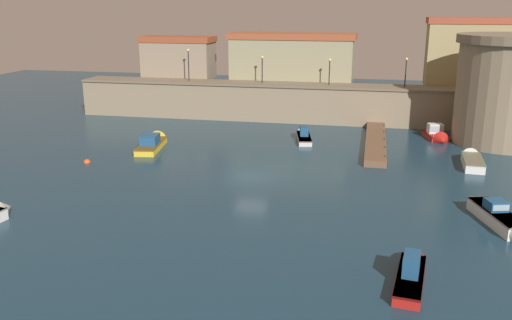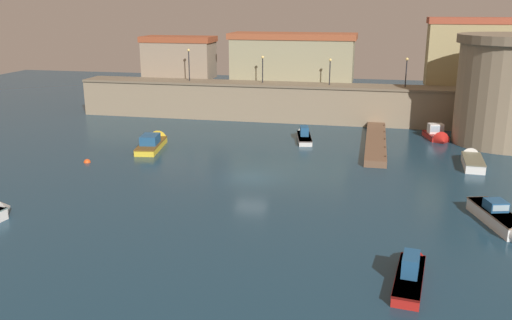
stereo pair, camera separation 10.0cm
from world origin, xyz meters
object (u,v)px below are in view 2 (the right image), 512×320
at_px(moored_boat_4, 154,142).
at_px(moored_boat_1, 438,136).
at_px(moored_boat_0, 503,221).
at_px(mooring_buoy_0, 87,162).
at_px(fortress_tower, 510,90).
at_px(quay_lamp_0, 189,60).
at_px(quay_lamp_2, 330,67).
at_px(moored_boat_2, 472,160).
at_px(moored_boat_3, 411,269).
at_px(moored_boat_6, 304,135).
at_px(quay_lamp_3, 406,67).
at_px(quay_lamp_1, 263,65).

bearing_deg(moored_boat_4, moored_boat_1, -81.17).
xyz_separation_m(moored_boat_0, mooring_buoy_0, (-31.95, 7.95, -0.50)).
relative_size(moored_boat_0, mooring_buoy_0, 11.52).
relative_size(fortress_tower, moored_boat_1, 2.34).
xyz_separation_m(quay_lamp_0, moored_boat_1, (28.20, -6.46, -6.37)).
relative_size(quay_lamp_2, moored_boat_1, 0.66).
distance_m(moored_boat_2, moored_boat_4, 28.82).
distance_m(moored_boat_3, mooring_buoy_0, 30.38).
height_order(moored_boat_1, moored_boat_2, moored_boat_1).
distance_m(quay_lamp_0, moored_boat_1, 29.63).
relative_size(quay_lamp_0, moored_boat_0, 0.55).
bearing_deg(quay_lamp_0, moored_boat_1, -12.90).
xyz_separation_m(moored_boat_2, moored_boat_4, (-28.82, -0.05, 0.06)).
xyz_separation_m(quay_lamp_0, moored_boat_4, (1.36, -14.95, -6.33)).
distance_m(quay_lamp_0, mooring_buoy_0, 22.47).
relative_size(moored_boat_0, moored_boat_6, 1.10).
bearing_deg(quay_lamp_3, mooring_buoy_0, -141.92).
relative_size(fortress_tower, quay_lamp_2, 3.54).
distance_m(moored_boat_4, mooring_buoy_0, 7.28).
bearing_deg(moored_boat_1, quay_lamp_1, -121.61).
xyz_separation_m(quay_lamp_1, moored_boat_2, (21.24, -14.90, -6.01)).
bearing_deg(quay_lamp_1, quay_lamp_2, 0.00).
relative_size(quay_lamp_2, mooring_buoy_0, 4.97).
bearing_deg(moored_boat_3, moored_boat_4, 53.41).
relative_size(moored_boat_0, moored_boat_1, 1.53).
relative_size(quay_lamp_0, quay_lamp_2, 1.27).
xyz_separation_m(quay_lamp_2, quay_lamp_3, (8.34, -0.00, 0.15)).
relative_size(fortress_tower, moored_boat_2, 1.83).
xyz_separation_m(quay_lamp_1, quay_lamp_3, (16.10, 0.00, 0.06)).
bearing_deg(quay_lamp_3, moored_boat_4, -147.73).
height_order(moored_boat_0, moored_boat_3, moored_boat_3).
relative_size(quay_lamp_1, quay_lamp_2, 1.05).
relative_size(moored_boat_2, mooring_buoy_0, 9.60).
distance_m(quay_lamp_3, mooring_buoy_0, 35.15).
height_order(quay_lamp_2, moored_boat_4, quay_lamp_2).
distance_m(moored_boat_0, moored_boat_6, 25.28).
bearing_deg(moored_boat_4, moored_boat_6, -74.31).
height_order(moored_boat_0, moored_boat_1, moored_boat_1).
relative_size(quay_lamp_2, moored_boat_4, 0.41).
bearing_deg(moored_boat_3, moored_boat_2, -8.42).
distance_m(quay_lamp_1, moored_boat_6, 12.24).
height_order(quay_lamp_1, moored_boat_2, quay_lamp_1).
xyz_separation_m(fortress_tower, moored_boat_2, (-4.18, -8.44, -4.88)).
bearing_deg(quay_lamp_0, moored_boat_2, -26.27).
bearing_deg(moored_boat_3, moored_boat_0, -30.30).
bearing_deg(moored_boat_0, quay_lamp_2, -172.23).
relative_size(fortress_tower, moored_boat_0, 1.53).
height_order(quay_lamp_1, moored_boat_3, quay_lamp_1).
bearing_deg(mooring_buoy_0, moored_boat_4, 61.03).
distance_m(fortress_tower, quay_lamp_3, 11.41).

